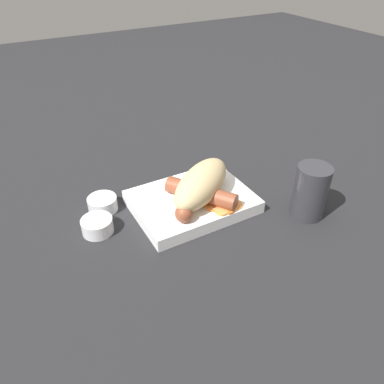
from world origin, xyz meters
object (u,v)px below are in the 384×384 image
(sausage, at_px, (201,193))
(condiment_cup_far, at_px, (97,226))
(bread_roll, at_px, (201,183))
(condiment_cup_near, at_px, (103,204))
(food_tray, at_px, (192,202))
(drink_glass, at_px, (310,192))

(sausage, relative_size, condiment_cup_far, 2.61)
(bread_roll, height_order, condiment_cup_near, bread_roll)
(food_tray, xyz_separation_m, bread_roll, (-0.01, 0.01, 0.04))
(bread_roll, height_order, condiment_cup_far, bread_roll)
(condiment_cup_far, distance_m, drink_glass, 0.38)
(food_tray, relative_size, drink_glass, 2.16)
(bread_roll, bearing_deg, sausage, 56.68)
(food_tray, xyz_separation_m, drink_glass, (-0.17, 0.12, 0.04))
(condiment_cup_near, bearing_deg, condiment_cup_far, 63.59)
(sausage, height_order, drink_glass, drink_glass)
(bread_roll, xyz_separation_m, drink_glass, (-0.16, 0.11, -0.00))
(condiment_cup_far, xyz_separation_m, drink_glass, (-0.35, 0.14, 0.04))
(condiment_cup_near, bearing_deg, food_tray, 153.59)
(bread_roll, relative_size, sausage, 1.23)
(sausage, xyz_separation_m, condiment_cup_far, (0.19, -0.04, -0.03))
(sausage, xyz_separation_m, condiment_cup_near, (0.16, -0.09, -0.03))
(food_tray, xyz_separation_m, condiment_cup_near, (0.15, -0.07, -0.00))
(condiment_cup_near, distance_m, drink_glass, 0.38)
(condiment_cup_far, relative_size, drink_glass, 0.54)
(bread_roll, relative_size, condiment_cup_near, 3.22)
(bread_roll, bearing_deg, condiment_cup_far, -8.50)
(condiment_cup_near, height_order, condiment_cup_far, same)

